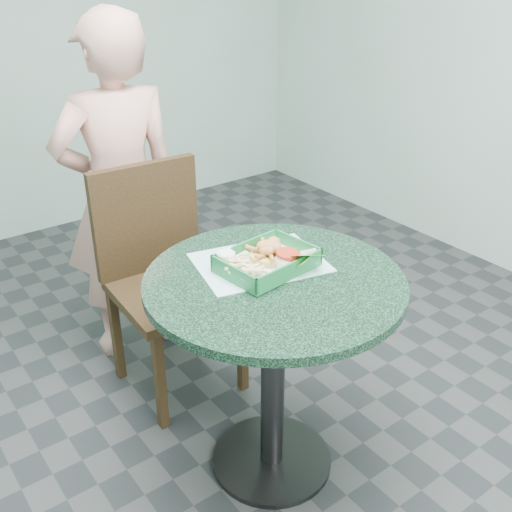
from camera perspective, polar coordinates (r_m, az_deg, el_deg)
floor at (r=2.32m, az=1.48°, el=-18.90°), size 4.00×5.00×0.02m
cafe_table at (r=1.94m, az=1.69°, el=-6.98°), size 0.81×0.81×0.75m
dining_chair at (r=2.44m, az=-8.88°, el=-0.87°), size 0.45×0.45×0.93m
diner_person at (r=2.59m, az=-12.73°, el=5.56°), size 0.57×0.41×1.48m
placemat at (r=1.93m, az=0.35°, el=-1.14°), size 0.46×0.38×0.00m
food_basket at (r=1.89m, az=1.05°, el=-1.31°), size 0.29×0.21×0.06m
crab_sandwich at (r=1.91m, az=1.42°, el=0.06°), size 0.13×0.13×0.07m
fries_pile at (r=1.84m, az=-1.62°, el=-1.53°), size 0.11×0.12×0.04m
sauce_ramekin at (r=1.88m, az=-2.86°, el=-0.41°), size 0.06×0.06×0.03m
garnish_cup at (r=1.87m, az=3.43°, el=-0.91°), size 0.12×0.12×0.05m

